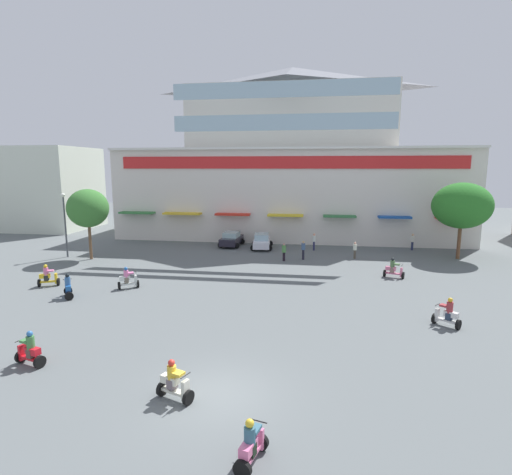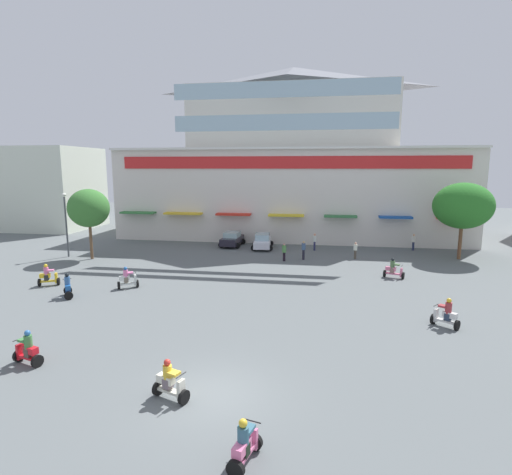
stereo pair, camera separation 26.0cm
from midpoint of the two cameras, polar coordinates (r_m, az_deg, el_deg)
The scene contains 21 objects.
ground_plane at distance 27.78m, azimuth 0.95°, elevation -7.35°, with size 128.00×128.00×0.00m, color #5A6061.
colonial_building at distance 50.46m, azimuth 4.72°, elevation 9.95°, with size 39.19×19.26×19.77m.
flank_building_left at distance 62.67m, azimuth -27.76°, elevation 6.07°, with size 12.81×10.42×10.77m.
plaza_tree_0 at distance 39.22m, azimuth -22.51°, elevation 3.76°, with size 3.50×3.77×6.30m.
plaza_tree_1 at distance 40.67m, azimuth 26.56°, elevation 3.98°, with size 5.11×4.73×6.86m.
parked_car_0 at distance 43.00m, azimuth -3.60°, elevation -0.22°, with size 2.41×3.95×1.49m.
parked_car_1 at distance 41.62m, azimuth 0.64°, elevation -0.52°, with size 2.44×4.20×1.53m.
scooter_rider_0 at distance 12.69m, azimuth -1.34°, elevation -26.89°, with size 0.84×1.44×1.43m.
scooter_rider_1 at distance 28.75m, azimuth -24.90°, elevation -6.33°, with size 1.25×1.45×1.59m.
scooter_rider_3 at distance 23.68m, azimuth 24.76°, elevation -9.70°, with size 1.39×1.26×1.57m.
scooter_rider_4 at distance 29.40m, azimuth -17.62°, elevation -5.57°, with size 1.43×1.18×1.51m.
scooter_rider_5 at distance 32.08m, azimuth -27.16°, elevation -4.91°, with size 1.45×1.03×1.55m.
scooter_rider_6 at distance 20.07m, azimuth -29.26°, elevation -13.62°, with size 1.41×0.88×1.53m.
scooter_rider_7 at distance 15.66m, azimuth -11.79°, elevation -19.21°, with size 1.44×0.96×1.50m.
scooter_rider_9 at distance 32.38m, azimuth 18.37°, elevation -4.25°, with size 1.56×1.01×1.52m.
pedestrian_0 at distance 43.65m, azimuth 20.77°, elevation -0.43°, with size 0.50×0.50×1.66m.
pedestrian_1 at distance 36.12m, azimuth 3.71°, elevation -1.90°, with size 0.52×0.52×1.60m.
pedestrian_2 at distance 38.04m, azimuth 13.40°, elevation -1.60°, with size 0.46×0.46×1.53m.
pedestrian_3 at distance 41.06m, azimuth 7.89°, elevation -0.41°, with size 0.40×0.40×1.72m.
pedestrian_4 at distance 36.83m, azimuth 6.39°, elevation -1.59°, with size 0.43×0.43×1.70m.
streetlamp_near at distance 41.21m, azimuth -25.21°, elevation 2.27°, with size 0.40×0.40×5.85m.
Camera 1 is at (3.44, -13.34, 8.15)m, focal length 28.77 mm.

